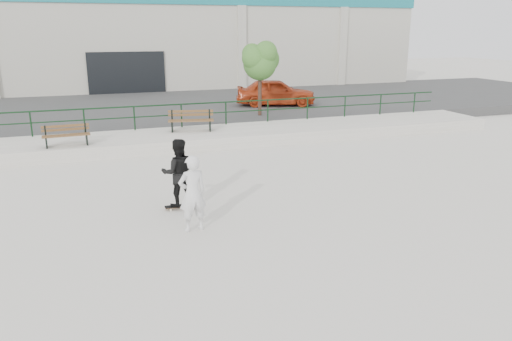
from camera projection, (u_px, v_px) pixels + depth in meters
name	position (u px, v px, depth m)	size (l,w,h in m)	color
ground	(232.00, 232.00, 11.74)	(120.00, 120.00, 0.00)	beige
ledge	(164.00, 140.00, 20.29)	(30.00, 3.00, 0.50)	#BBB8AB
parking_strip	(139.00, 110.00, 28.00)	(60.00, 14.00, 0.50)	#3D3D3D
railing	(158.00, 111.00, 21.20)	(28.00, 0.06, 1.03)	#133419
commercial_building	(114.00, 30.00, 39.51)	(44.20, 16.33, 8.00)	#AEA99C
bench_left	(66.00, 135.00, 18.18)	(1.68, 0.56, 0.76)	#523C1C
bench_right	(191.00, 121.00, 20.84)	(1.95, 0.92, 0.87)	#523C1C
tree	(260.00, 60.00, 24.05)	(2.02, 1.80, 3.60)	#4C3226
red_car	(276.00, 92.00, 27.72)	(1.76, 4.37, 1.49)	#B03615
skateboard	(180.00, 206.00, 13.27)	(0.78, 0.22, 0.09)	black
standing_skater	(178.00, 173.00, 13.02)	(0.88, 0.68, 1.81)	black
seated_skater	(192.00, 194.00, 11.62)	(0.67, 0.44, 1.84)	silver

